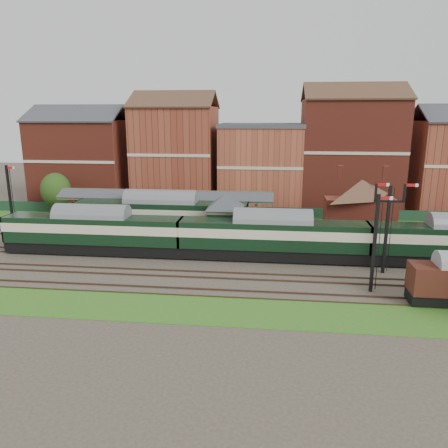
# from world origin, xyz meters

# --- Properties ---
(ground) EXTENTS (160.00, 160.00, 0.00)m
(ground) POSITION_xyz_m (0.00, 0.00, 0.00)
(ground) COLOR #473D33
(ground) RESTS_ON ground
(grass_back) EXTENTS (90.00, 4.50, 0.06)m
(grass_back) POSITION_xyz_m (0.00, 16.00, 0.03)
(grass_back) COLOR #2D6619
(grass_back) RESTS_ON ground
(grass_front) EXTENTS (90.00, 5.00, 0.06)m
(grass_front) POSITION_xyz_m (0.00, -12.00, 0.03)
(grass_front) COLOR #2D6619
(grass_front) RESTS_ON ground
(fence) EXTENTS (90.00, 0.12, 1.50)m
(fence) POSITION_xyz_m (0.00, 18.00, 0.75)
(fence) COLOR #193823
(fence) RESTS_ON ground
(platform) EXTENTS (55.00, 3.40, 1.00)m
(platform) POSITION_xyz_m (-5.00, 9.75, 0.50)
(platform) COLOR #2D2D2D
(platform) RESTS_ON ground
(signal_box) EXTENTS (5.40, 5.40, 6.00)m
(signal_box) POSITION_xyz_m (-3.00, 3.25, 3.19)
(signal_box) COLOR #5B6C4D
(signal_box) RESTS_ON ground
(brick_hut) EXTENTS (3.20, 2.64, 2.94)m
(brick_hut) POSITION_xyz_m (5.00, 3.25, 1.20)
(brick_hut) COLOR maroon
(brick_hut) RESTS_ON ground
(station_building) EXTENTS (8.10, 8.10, 5.90)m
(station_building) POSITION_xyz_m (12.00, 9.75, 3.96)
(station_building) COLOR maroon
(station_building) RESTS_ON platform
(canopy) EXTENTS (26.00, 3.89, 4.08)m
(canopy) POSITION_xyz_m (-11.00, 9.75, 4.58)
(canopy) COLOR #515334
(canopy) RESTS_ON platform
(semaphore_bracket) EXTENTS (3.60, 0.25, 8.18)m
(semaphore_bracket) POSITION_xyz_m (12.04, -2.50, 4.63)
(semaphore_bracket) COLOR black
(semaphore_bracket) RESTS_ON ground
(semaphore_platform_end) EXTENTS (1.23, 0.25, 8.00)m
(semaphore_platform_end) POSITION_xyz_m (-29.98, 8.00, 4.16)
(semaphore_platform_end) COLOR black
(semaphore_platform_end) RESTS_ON ground
(semaphore_siding) EXTENTS (1.23, 0.25, 8.00)m
(semaphore_siding) POSITION_xyz_m (10.02, -7.00, 4.16)
(semaphore_siding) COLOR black
(semaphore_siding) RESTS_ON ground
(town_backdrop) EXTENTS (69.00, 10.00, 16.00)m
(town_backdrop) POSITION_xyz_m (-0.18, 25.00, 7.00)
(town_backdrop) COLOR maroon
(town_backdrop) RESTS_ON ground
(dmu_train) EXTENTS (54.55, 2.87, 4.19)m
(dmu_train) POSITION_xyz_m (1.98, 0.00, 2.45)
(dmu_train) COLOR black
(dmu_train) RESTS_ON ground
(platform_railcar) EXTENTS (19.87, 3.13, 4.58)m
(platform_railcar) POSITION_xyz_m (-10.70, 6.50, 2.66)
(platform_railcar) COLOR black
(platform_railcar) RESTS_ON ground
(goods_van_a) EXTENTS (5.35, 2.32, 3.25)m
(goods_van_a) POSITION_xyz_m (15.00, -9.00, 1.86)
(goods_van_a) COLOR black
(goods_van_a) RESTS_ON ground
(tree_back) EXTENTS (4.12, 4.12, 6.02)m
(tree_back) POSITION_xyz_m (-28.39, 16.31, 3.64)
(tree_back) COLOR #382619
(tree_back) RESTS_ON ground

